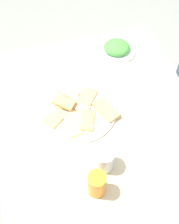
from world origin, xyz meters
name	(u,v)px	position (x,y,z in m)	size (l,w,h in m)	color
ground_plane	(95,183)	(0.00, 0.00, 0.00)	(6.00, 6.00, 0.00)	gray
dining_table	(97,130)	(0.00, 0.00, 0.63)	(1.04, 0.88, 0.72)	beige
pide_platter	(78,109)	(-0.07, -0.07, 0.73)	(0.35, 0.35, 0.04)	white
salad_plate_greens	(117,48)	(-0.37, 0.22, 0.73)	(0.19, 0.19, 0.06)	white
soda_can	(97,184)	(0.29, -0.10, 0.78)	(0.07, 0.07, 0.12)	orange
drinking_glass	(104,159)	(0.20, -0.04, 0.77)	(0.08, 0.08, 0.10)	silver
paper_napkin	(179,123)	(0.11, 0.33, 0.72)	(0.13, 0.13, 0.00)	white
fork	(175,124)	(0.11, 0.31, 0.72)	(0.18, 0.02, 0.01)	silver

